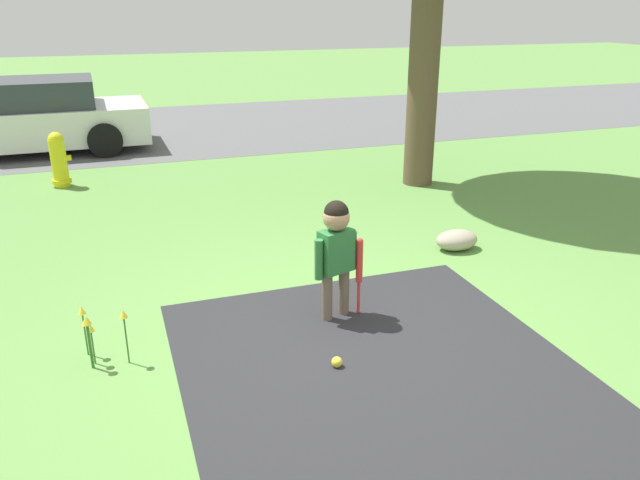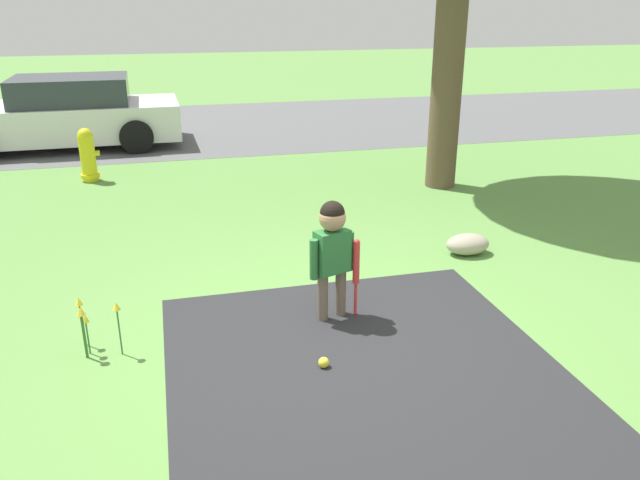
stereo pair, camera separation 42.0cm
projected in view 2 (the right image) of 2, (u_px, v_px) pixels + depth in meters
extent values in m
plane|color=#5B8C42|center=(339.00, 336.00, 4.98)|extent=(60.00, 60.00, 0.00)
cube|color=#59595B|center=(220.00, 126.00, 13.41)|extent=(40.00, 6.00, 0.01)
cylinder|color=#6B5B4C|center=(323.00, 297.00, 5.17)|extent=(0.09, 0.09, 0.42)
cylinder|color=#6B5B4C|center=(341.00, 292.00, 5.26)|extent=(0.09, 0.09, 0.42)
cube|color=#2D7238|center=(332.00, 251.00, 5.08)|extent=(0.31, 0.23, 0.36)
cylinder|color=#2D7238|center=(314.00, 259.00, 5.00)|extent=(0.07, 0.07, 0.34)
cylinder|color=#2D7238|center=(350.00, 251.00, 5.18)|extent=(0.07, 0.07, 0.34)
sphere|color=tan|center=(332.00, 218.00, 4.97)|extent=(0.22, 0.22, 0.22)
sphere|color=black|center=(332.00, 213.00, 4.96)|extent=(0.20, 0.20, 0.20)
sphere|color=red|center=(355.00, 313.00, 5.32)|extent=(0.03, 0.03, 0.03)
cylinder|color=red|center=(355.00, 299.00, 5.27)|extent=(0.03, 0.03, 0.30)
cylinder|color=red|center=(356.00, 263.00, 5.15)|extent=(0.06, 0.06, 0.37)
sphere|color=red|center=(357.00, 242.00, 5.09)|extent=(0.05, 0.05, 0.05)
sphere|color=yellow|center=(324.00, 363.00, 4.54)|extent=(0.08, 0.08, 0.08)
cylinder|color=yellow|center=(88.00, 158.00, 9.17)|extent=(0.22, 0.22, 0.69)
sphere|color=yellow|center=(85.00, 135.00, 9.04)|extent=(0.21, 0.21, 0.21)
cylinder|color=yellow|center=(90.00, 176.00, 9.26)|extent=(0.27, 0.27, 0.05)
cylinder|color=yellow|center=(96.00, 153.00, 9.17)|extent=(0.10, 0.08, 0.08)
cube|color=silver|center=(63.00, 121.00, 11.29)|extent=(4.13, 1.82, 0.63)
cube|color=#2D333D|center=(71.00, 90.00, 11.15)|extent=(1.99, 1.58, 0.47)
cylinder|color=black|center=(137.00, 137.00, 10.87)|extent=(0.58, 0.19, 0.58)
cylinder|color=black|center=(137.00, 120.00, 12.47)|extent=(0.58, 0.19, 0.58)
cylinder|color=brown|center=(450.00, 45.00, 8.36)|extent=(0.42, 0.42, 3.90)
cylinder|color=#38702D|center=(88.00, 338.00, 4.69)|extent=(0.01, 0.01, 0.27)
cone|color=yellow|center=(85.00, 318.00, 4.63)|extent=(0.06, 0.06, 0.06)
cylinder|color=#38702D|center=(82.00, 325.00, 4.80)|extent=(0.01, 0.01, 0.35)
cone|color=yellow|center=(79.00, 301.00, 4.72)|extent=(0.06, 0.06, 0.06)
cylinder|color=#38702D|center=(85.00, 336.00, 4.62)|extent=(0.01, 0.01, 0.36)
cone|color=yellow|center=(81.00, 311.00, 4.55)|extent=(0.06, 0.06, 0.06)
cylinder|color=#38702D|center=(120.00, 332.00, 4.66)|extent=(0.01, 0.01, 0.38)
cone|color=yellow|center=(116.00, 306.00, 4.58)|extent=(0.06, 0.06, 0.06)
cylinder|color=#38702D|center=(84.00, 337.00, 4.62)|extent=(0.01, 0.01, 0.36)
cone|color=yellow|center=(80.00, 312.00, 4.54)|extent=(0.06, 0.06, 0.06)
ellipsoid|color=#9E937F|center=(468.00, 244.00, 6.57)|extent=(0.47, 0.32, 0.22)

